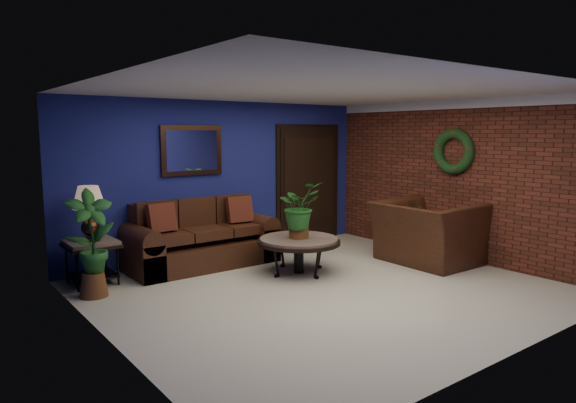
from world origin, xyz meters
TOP-DOWN VIEW (x-y plane):
  - floor at (0.00, 0.00)m, footprint 5.50×5.50m
  - wall_back at (0.00, 2.50)m, footprint 5.50×0.04m
  - wall_left at (-2.75, 0.00)m, footprint 0.04×5.00m
  - wall_right_brick at (2.75, 0.00)m, footprint 0.04×5.00m
  - ceiling at (0.00, 0.00)m, footprint 5.50×5.00m
  - crown_molding at (2.72, 0.00)m, footprint 0.03×5.00m
  - wall_mirror at (-0.60, 2.46)m, footprint 1.02×0.06m
  - closet_door at (1.75, 2.47)m, footprint 1.44×0.06m
  - wreath at (2.69, 0.05)m, footprint 0.16×0.72m
  - sofa at (-0.69, 2.08)m, footprint 2.22×0.96m
  - coffee_table at (0.22, 0.82)m, footprint 1.18×1.18m
  - end_table at (-2.30, 2.05)m, footprint 0.64×0.64m
  - table_lamp at (-2.30, 2.05)m, footprint 0.42×0.42m
  - side_chair at (0.12, 2.11)m, footprint 0.39×0.39m
  - armchair at (2.15, 0.09)m, footprint 1.29×1.47m
  - coffee_plant at (0.22, 0.82)m, footprint 0.63×0.56m
  - floor_plant at (2.35, 0.55)m, footprint 0.41×0.35m
  - tall_plant at (-2.45, 1.50)m, footprint 0.58×0.40m

SIDE VIEW (x-z plane):
  - floor at x=0.00m, z-range 0.00..0.00m
  - sofa at x=-0.69m, z-range -0.17..0.83m
  - floor_plant at x=2.35m, z-range 0.02..0.84m
  - coffee_table at x=0.22m, z-range 0.20..0.70m
  - end_table at x=-2.30m, z-range 0.16..0.74m
  - armchair at x=2.15m, z-range 0.00..0.94m
  - side_chair at x=0.12m, z-range 0.06..0.92m
  - tall_plant at x=-2.45m, z-range 0.04..1.37m
  - coffee_plant at x=0.22m, z-range 0.55..1.35m
  - table_lamp at x=-2.30m, z-range 0.69..1.39m
  - closet_door at x=1.75m, z-range -0.04..2.14m
  - wall_back at x=0.00m, z-range 0.00..2.50m
  - wall_left at x=-2.75m, z-range 0.00..2.50m
  - wall_right_brick at x=2.75m, z-range 0.00..2.50m
  - wreath at x=2.69m, z-range 1.34..2.06m
  - wall_mirror at x=-0.60m, z-range 1.33..2.10m
  - crown_molding at x=2.72m, z-range 2.36..2.50m
  - ceiling at x=0.00m, z-range 2.49..2.51m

